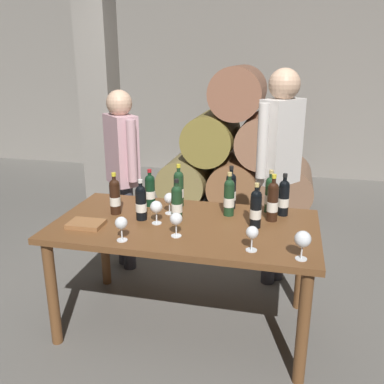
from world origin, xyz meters
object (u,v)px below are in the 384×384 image
sommelier_presenting (279,159)px  taster_seated_left (122,166)px  wine_bottle_1 (256,208)px  wine_glass_1 (176,220)px  wine_bottle_0 (284,197)px  wine_bottle_10 (141,202)px  wine_bottle_2 (231,190)px  wine_bottle_3 (179,188)px  wine_glass_3 (252,233)px  wine_bottle_5 (229,197)px  wine_bottle_8 (150,190)px  tasting_notebook (86,224)px  wine_bottle_9 (273,201)px  wine_glass_5 (156,208)px  dining_table (185,236)px  wine_bottle_6 (177,203)px  wine_glass_2 (303,240)px  wine_bottle_4 (270,194)px  wine_glass_0 (121,224)px  wine_glass_4 (169,199)px  wine_bottle_7 (115,196)px

sommelier_presenting → taster_seated_left: bearing=-178.7°
wine_bottle_1 → wine_glass_1: 0.52m
wine_bottle_0 → wine_bottle_10: size_ratio=1.06×
wine_bottle_1 → wine_bottle_2: wine_bottle_2 is taller
wine_bottle_3 → wine_glass_3: 0.86m
wine_bottle_0 → wine_bottle_2: 0.37m
wine_bottle_5 → wine_bottle_8: (-0.58, 0.06, -0.01)m
wine_glass_1 → tasting_notebook: 0.61m
wine_bottle_9 → wine_glass_5: (-0.72, -0.23, -0.03)m
wine_bottle_9 → tasting_notebook: wine_bottle_9 is taller
dining_table → wine_bottle_1: 0.50m
wine_bottle_2 → wine_bottle_6: 0.44m
wine_glass_2 → tasting_notebook: bearing=173.3°
wine_bottle_5 → wine_glass_2: wine_bottle_5 is taller
wine_bottle_2 → wine_glass_3: wine_bottle_2 is taller
wine_bottle_8 → wine_glass_1: (0.33, -0.48, -0.01)m
wine_bottle_4 → wine_glass_5: (-0.70, -0.38, -0.02)m
wine_bottle_3 → wine_glass_1: size_ratio=2.05×
wine_glass_5 → wine_bottle_2: bearing=43.0°
wine_bottle_1 → wine_glass_5: wine_bottle_1 is taller
wine_bottle_6 → tasting_notebook: size_ratio=1.28×
wine_bottle_3 → wine_glass_0: size_ratio=2.08×
wine_bottle_0 → wine_bottle_9: wine_bottle_9 is taller
wine_bottle_3 → wine_bottle_5: 0.40m
dining_table → wine_glass_5: wine_glass_5 is taller
dining_table → tasting_notebook: 0.64m
wine_bottle_5 → wine_glass_4: (-0.40, -0.07, -0.02)m
wine_bottle_4 → sommelier_presenting: (0.04, 0.41, 0.15)m
wine_bottle_1 → wine_glass_3: bearing=-88.0°
wine_bottle_9 → wine_glass_0: bearing=-148.0°
wine_bottle_6 → wine_bottle_9: size_ratio=0.89×
wine_glass_5 → wine_bottle_6: bearing=37.7°
dining_table → wine_bottle_2: size_ratio=5.48×
wine_glass_3 → tasting_notebook: (-1.06, 0.11, -0.09)m
tasting_notebook → wine_bottle_2: bearing=31.1°
tasting_notebook → wine_bottle_6: bearing=22.1°
wine_bottle_3 → wine_bottle_1: bearing=-25.9°
wine_bottle_9 → wine_glass_5: wine_bottle_9 is taller
wine_bottle_9 → wine_glass_2: 0.56m
wine_glass_3 → wine_bottle_4: bearing=84.7°
wine_bottle_4 → wine_bottle_10: size_ratio=1.09×
wine_bottle_7 → wine_glass_3: size_ratio=2.00×
wine_glass_0 → wine_glass_1: bearing=24.3°
wine_glass_3 → taster_seated_left: size_ratio=0.09×
wine_bottle_4 → wine_bottle_8: wine_bottle_4 is taller
wine_bottle_1 → dining_table: bearing=-174.7°
wine_glass_0 → tasting_notebook: wine_glass_0 is taller
wine_bottle_8 → tasting_notebook: 0.55m
sommelier_presenting → wine_glass_2: bearing=-81.1°
wine_bottle_7 → wine_glass_3: (0.97, -0.36, -0.02)m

